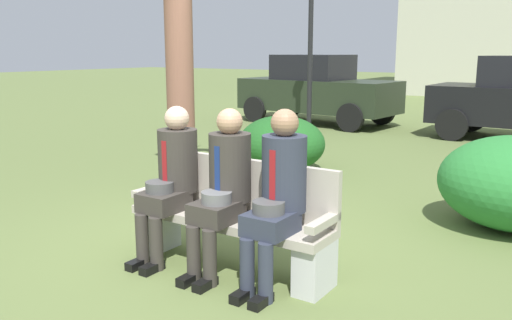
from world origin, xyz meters
The scene contains 8 objects.
ground_plane centered at (0.00, 0.00, 0.00)m, with size 80.00×80.00×0.00m, color #5D6D3A.
park_bench centered at (0.35, -0.17, 0.42)m, with size 1.79×0.44×0.90m.
seated_man_left centered at (-0.21, -0.30, 0.73)m, with size 0.34×0.72×1.32m.
seated_man_middle centered at (0.35, -0.30, 0.74)m, with size 0.34×0.72×1.33m.
seated_man_right centered at (0.86, -0.30, 0.75)m, with size 0.34×0.72×1.36m.
shrub_near_bench centered at (-1.21, 3.19, 0.41)m, with size 1.32×1.21×0.83m, color #1F5B21.
parked_car_near centered at (-3.28, 8.31, 0.84)m, with size 4.03×2.01×1.68m.
street_lamp centered at (-2.40, 6.29, 2.13)m, with size 0.24×0.24×3.46m.
Camera 1 is at (2.87, -3.60, 1.78)m, focal length 37.69 mm.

